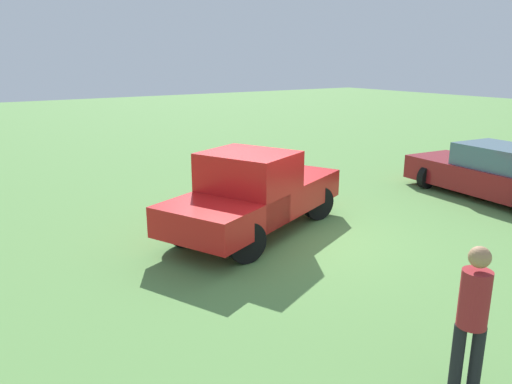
% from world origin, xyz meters
% --- Properties ---
extents(ground_plane, '(80.00, 80.00, 0.00)m').
position_xyz_m(ground_plane, '(0.00, 0.00, 0.00)').
color(ground_plane, '#5B8C47').
extents(pickup_truck, '(5.07, 3.56, 1.82)m').
position_xyz_m(pickup_truck, '(-0.46, 0.68, 0.94)').
color(pickup_truck, black).
rests_on(pickup_truck, ground_plane).
extents(sedan_near, '(2.43, 4.76, 1.47)m').
position_xyz_m(sedan_near, '(6.51, -0.53, 0.68)').
color(sedan_near, black).
rests_on(sedan_near, ground_plane).
extents(person_bystander, '(0.45, 0.45, 1.79)m').
position_xyz_m(person_bystander, '(-1.37, -5.09, 1.02)').
color(person_bystander, black).
rests_on(person_bystander, ground_plane).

